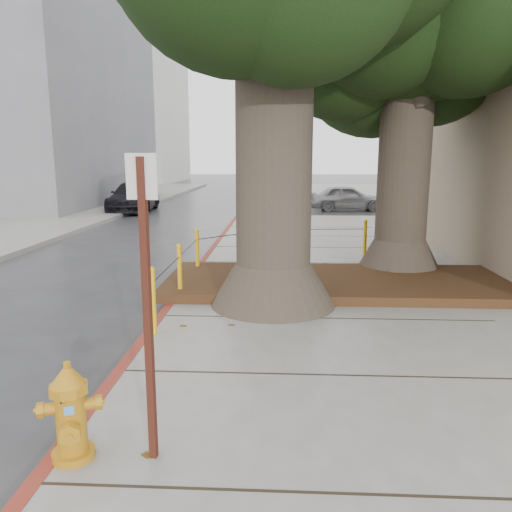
{
  "coord_description": "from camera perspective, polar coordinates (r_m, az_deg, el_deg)",
  "views": [
    {
      "loc": [
        -0.17,
        -5.21,
        2.53
      ],
      "look_at": [
        -0.54,
        1.97,
        1.1
      ],
      "focal_mm": 35.0,
      "sensor_mm": 36.0,
      "label": 1
    }
  ],
  "objects": [
    {
      "name": "building_far_grey",
      "position": [
        31.19,
        -26.64,
        16.5
      ],
      "size": [
        12.0,
        16.0,
        12.0
      ],
      "primitive_type": "cube",
      "color": "slate",
      "rests_on": "ground"
    },
    {
      "name": "tree_far",
      "position": [
        11.18,
        19.05,
        23.53
      ],
      "size": [
        4.5,
        3.8,
        7.17
      ],
      "color": "#4C3F33",
      "rests_on": "sidewalk_main"
    },
    {
      "name": "sidewalk_far",
      "position": [
        35.83,
        12.96,
        7.04
      ],
      "size": [
        16.0,
        20.0,
        0.15
      ],
      "primitive_type": "cube",
      "color": "slate",
      "rests_on": "ground"
    },
    {
      "name": "bollard_ring",
      "position": [
        9.79,
        -1.18,
        0.26
      ],
      "size": [
        3.79,
        5.39,
        0.95
      ],
      "color": "#E8AC0C",
      "rests_on": "sidewalk_main"
    },
    {
      "name": "building_far_white",
      "position": [
        53.19,
        -16.16,
        16.19
      ],
      "size": [
        12.0,
        18.0,
        15.0
      ],
      "primitive_type": "cube",
      "color": "silver",
      "rests_on": "ground"
    },
    {
      "name": "signpost",
      "position": [
        3.87,
        -12.37,
        -4.26
      ],
      "size": [
        0.24,
        0.06,
        2.41
      ],
      "rotation": [
        0.0,
        0.0,
        -0.13
      ],
      "color": "#471911",
      "rests_on": "sidewalk_main"
    },
    {
      "name": "planter_bed",
      "position": [
        9.46,
        9.38,
        -2.98
      ],
      "size": [
        6.4,
        2.6,
        0.16
      ],
      "primitive_type": "cube",
      "color": "black",
      "rests_on": "sidewalk_main"
    },
    {
      "name": "curb_red",
      "position": [
        8.3,
        -9.98,
        -6.14
      ],
      "size": [
        0.14,
        26.0,
        0.16
      ],
      "primitive_type": "cube",
      "color": "maroon",
      "rests_on": "ground"
    },
    {
      "name": "car_red",
      "position": [
        26.15,
        23.27,
        6.22
      ],
      "size": [
        4.09,
        1.86,
        1.3
      ],
      "primitive_type": "imported",
      "rotation": [
        0.0,
        0.0,
        1.45
      ],
      "color": "maroon",
      "rests_on": "ground"
    },
    {
      "name": "ground",
      "position": [
        5.8,
        4.49,
        -14.67
      ],
      "size": [
        140.0,
        140.0,
        0.0
      ],
      "primitive_type": "plane",
      "color": "#28282B",
      "rests_on": "ground"
    },
    {
      "name": "car_silver",
      "position": [
        24.49,
        10.41,
        6.57
      ],
      "size": [
        3.59,
        1.47,
        1.22
      ],
      "primitive_type": "imported",
      "rotation": [
        0.0,
        0.0,
        1.58
      ],
      "color": "#949498",
      "rests_on": "ground"
    },
    {
      "name": "car_dark",
      "position": [
        24.42,
        -13.79,
        6.58
      ],
      "size": [
        2.31,
        4.83,
        1.36
      ],
      "primitive_type": "imported",
      "rotation": [
        0.0,
        0.0,
        0.09
      ],
      "color": "black",
      "rests_on": "ground"
    },
    {
      "name": "fire_hydrant",
      "position": [
        4.39,
        -20.44,
        -16.37
      ],
      "size": [
        0.44,
        0.44,
        0.82
      ],
      "rotation": [
        0.0,
        0.0,
        0.35
      ],
      "color": "orange",
      "rests_on": "sidewalk_main"
    }
  ]
}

